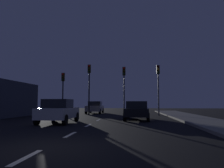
# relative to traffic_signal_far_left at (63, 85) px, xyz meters

# --- Properties ---
(ground_plane) EXTENTS (80.00, 80.00, 0.00)m
(ground_plane) POSITION_rel_traffic_signal_far_left_xyz_m (4.89, -9.43, -3.23)
(ground_plane) COLOR black
(sidewalk_curb_right) EXTENTS (3.00, 40.00, 0.15)m
(sidewalk_curb_right) POSITION_rel_traffic_signal_far_left_xyz_m (12.39, -9.43, -3.15)
(sidewalk_curb_right) COLOR gray
(sidewalk_curb_right) RESTS_ON ground_plane
(lane_stripe_nearest) EXTENTS (0.16, 1.60, 0.01)m
(lane_stripe_nearest) POSITION_rel_traffic_signal_far_left_xyz_m (4.89, -17.63, -3.22)
(lane_stripe_nearest) COLOR silver
(lane_stripe_nearest) RESTS_ON ground_plane
(lane_stripe_second) EXTENTS (0.16, 1.60, 0.01)m
(lane_stripe_second) POSITION_rel_traffic_signal_far_left_xyz_m (4.89, -13.83, -3.22)
(lane_stripe_second) COLOR silver
(lane_stripe_second) RESTS_ON ground_plane
(lane_stripe_third) EXTENTS (0.16, 1.60, 0.01)m
(lane_stripe_third) POSITION_rel_traffic_signal_far_left_xyz_m (4.89, -10.03, -3.22)
(lane_stripe_third) COLOR silver
(lane_stripe_third) RESTS_ON ground_plane
(lane_stripe_fourth) EXTENTS (0.16, 1.60, 0.01)m
(lane_stripe_fourth) POSITION_rel_traffic_signal_far_left_xyz_m (4.89, -6.23, -3.22)
(lane_stripe_fourth) COLOR silver
(lane_stripe_fourth) RESTS_ON ground_plane
(traffic_signal_far_left) EXTENTS (0.32, 0.38, 4.58)m
(traffic_signal_far_left) POSITION_rel_traffic_signal_far_left_xyz_m (0.00, 0.00, 0.00)
(traffic_signal_far_left) COLOR #2D2D30
(traffic_signal_far_left) RESTS_ON ground_plane
(traffic_signal_center_left) EXTENTS (0.32, 0.38, 5.44)m
(traffic_signal_center_left) POSITION_rel_traffic_signal_far_left_xyz_m (2.89, 0.00, 0.55)
(traffic_signal_center_left) COLOR black
(traffic_signal_center_left) RESTS_ON ground_plane
(traffic_signal_center_right) EXTENTS (0.32, 0.38, 5.13)m
(traffic_signal_center_right) POSITION_rel_traffic_signal_far_left_xyz_m (6.65, 0.00, 0.35)
(traffic_signal_center_right) COLOR #4C4C51
(traffic_signal_center_right) RESTS_ON ground_plane
(traffic_signal_far_right) EXTENTS (0.32, 0.38, 5.26)m
(traffic_signal_far_right) POSITION_rel_traffic_signal_far_left_xyz_m (10.23, 0.00, 0.44)
(traffic_signal_far_right) COLOR #4C4C51
(traffic_signal_far_right) RESTS_ON ground_plane
(car_stopped_ahead) EXTENTS (2.07, 4.20, 1.45)m
(car_stopped_ahead) POSITION_rel_traffic_signal_far_left_xyz_m (7.87, -5.80, -2.49)
(car_stopped_ahead) COLOR black
(car_stopped_ahead) RESTS_ON ground_plane
(car_adjacent_lane) EXTENTS (2.01, 4.02, 1.57)m
(car_adjacent_lane) POSITION_rel_traffic_signal_far_left_xyz_m (2.61, -8.78, -2.44)
(car_adjacent_lane) COLOR silver
(car_adjacent_lane) RESTS_ON ground_plane
(car_oncoming_far) EXTENTS (1.98, 4.58, 1.51)m
(car_oncoming_far) POSITION_rel_traffic_signal_far_left_xyz_m (2.85, 4.10, -2.46)
(car_oncoming_far) COLOR gray
(car_oncoming_far) RESTS_ON ground_plane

